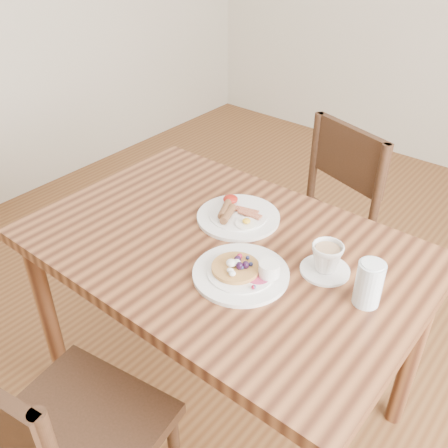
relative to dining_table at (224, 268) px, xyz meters
The scene contains 8 objects.
ground 0.65m from the dining_table, ahead, with size 5.00×5.00×0.00m, color brown.
dining_table is the anchor object (origin of this frame).
chair_near 0.66m from the dining_table, 91.77° to the right, with size 0.48×0.48×0.88m.
chair_far 0.65m from the dining_table, 91.86° to the left, with size 0.53×0.53×0.88m.
pancake_plate 0.20m from the dining_table, 31.81° to the right, with size 0.27×0.27×0.06m.
breakfast_plate 0.18m from the dining_table, 111.94° to the left, with size 0.27×0.27×0.04m.
teacup_saucer 0.34m from the dining_table, 13.94° to the left, with size 0.14×0.14×0.09m.
water_glass 0.48m from the dining_table, ahead, with size 0.07×0.07×0.13m, color silver.
Camera 1 is at (0.77, -0.95, 1.65)m, focal length 40.00 mm.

